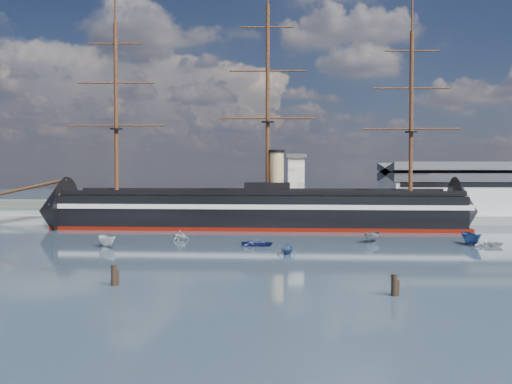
{
  "coord_description": "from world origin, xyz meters",
  "views": [
    {
      "loc": [
        -5.11,
        -67.81,
        12.79
      ],
      "look_at": [
        -6.37,
        35.0,
        9.0
      ],
      "focal_mm": 40.0,
      "sensor_mm": 36.0,
      "label": 1
    }
  ],
  "objects": [
    {
      "name": "ground",
      "position": [
        0.0,
        40.0,
        0.0
      ],
      "size": [
        600.0,
        600.0,
        0.0
      ],
      "primitive_type": "plane",
      "color": "#26303C",
      "rests_on": "ground"
    },
    {
      "name": "quay",
      "position": [
        10.0,
        76.0,
        0.0
      ],
      "size": [
        180.0,
        18.0,
        2.0
      ],
      "primitive_type": "cube",
      "color": "slate",
      "rests_on": "ground"
    },
    {
      "name": "warehouse",
      "position": [
        58.0,
        80.0,
        7.98
      ],
      "size": [
        63.0,
        21.0,
        11.6
      ],
      "color": "#B7BABC",
      "rests_on": "ground"
    },
    {
      "name": "quay_tower",
      "position": [
        3.0,
        73.0,
        9.75
      ],
      "size": [
        5.0,
        5.0,
        15.0
      ],
      "color": "silver",
      "rests_on": "ground"
    },
    {
      "name": "warship",
      "position": [
        -7.8,
        60.0,
        4.04
      ],
      "size": [
        113.34,
        21.6,
        53.94
      ],
      "rotation": [
        0.0,
        0.0,
        -0.06
      ],
      "color": "black",
      "rests_on": "ground"
    },
    {
      "name": "motorboat_a",
      "position": [
        -31.36,
        27.41,
        0.0
      ],
      "size": [
        6.08,
        5.38,
        2.39
      ],
      "primitive_type": "imported",
      "rotation": [
        0.0,
        0.0,
        0.65
      ],
      "color": "white",
      "rests_on": "ground"
    },
    {
      "name": "motorboat_b",
      "position": [
        -6.01,
        28.75,
        0.0
      ],
      "size": [
        2.3,
        3.68,
        1.6
      ],
      "primitive_type": "imported",
      "rotation": [
        0.0,
        0.0,
        1.28
      ],
      "color": "navy",
      "rests_on": "ground"
    },
    {
      "name": "motorboat_c",
      "position": [
        14.51,
        34.49,
        0.0
      ],
      "size": [
        5.79,
        4.9,
        2.25
      ],
      "primitive_type": "imported",
      "rotation": [
        0.0,
        0.0,
        -0.61
      ],
      "color": "slate",
      "rests_on": "ground"
    },
    {
      "name": "motorboat_d",
      "position": [
        -20.39,
        36.95,
        0.0
      ],
      "size": [
        6.0,
        5.46,
        2.09
      ],
      "primitive_type": "imported",
      "rotation": [
        0.0,
        0.0,
        0.67
      ],
      "color": "silver",
      "rests_on": "ground"
    },
    {
      "name": "motorboat_e",
      "position": [
        33.15,
        29.28,
        0.0
      ],
      "size": [
        2.81,
        3.38,
        1.49
      ],
      "primitive_type": "imported",
      "rotation": [
        0.0,
        0.0,
        1.0
      ],
      "color": "silver",
      "rests_on": "ground"
    },
    {
      "name": "motorboat_f",
      "position": [
        31.04,
        30.83,
        0.0
      ],
      "size": [
        6.95,
        2.9,
        2.72
      ],
      "primitive_type": "imported",
      "rotation": [
        0.0,
        0.0,
        0.06
      ],
      "color": "#2C4D84",
      "rests_on": "ground"
    },
    {
      "name": "motorboat_g",
      "position": [
        -1.37,
        19.55,
        0.0
      ],
      "size": [
        6.24,
        4.3,
        2.1
      ],
      "primitive_type": "imported",
      "rotation": [
        0.0,
        0.0,
        -0.35
      ],
      "color": "#2D4A7E",
      "rests_on": "ground"
    },
    {
      "name": "piling_near_left",
      "position": [
        -21.72,
        -4.92,
        0.0
      ],
      "size": [
        0.64,
        0.64,
        3.05
      ],
      "primitive_type": "cylinder",
      "color": "black",
      "rests_on": "ground"
    },
    {
      "name": "piling_near_mid",
      "position": [
        8.33,
        -9.8,
        0.0
      ],
      "size": [
        0.64,
        0.64,
        2.94
      ],
      "primitive_type": "cylinder",
      "color": "black",
      "rests_on": "ground"
    }
  ]
}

